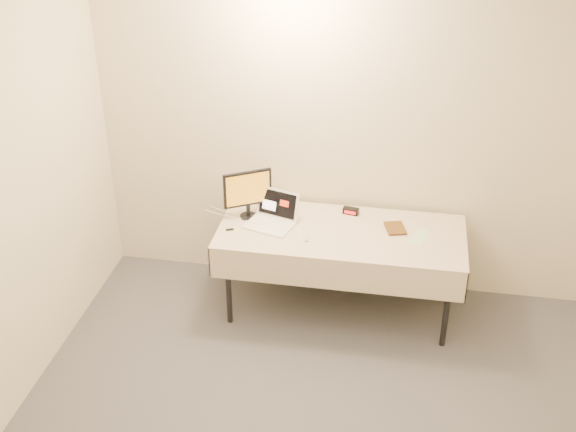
% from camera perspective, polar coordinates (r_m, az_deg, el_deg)
% --- Properties ---
extents(back_wall, '(4.00, 0.10, 2.70)m').
position_cam_1_polar(back_wall, '(5.58, 4.98, 6.58)').
color(back_wall, beige).
rests_on(back_wall, ground).
extents(table, '(1.86, 0.81, 0.74)m').
position_cam_1_polar(table, '(5.49, 4.22, -1.75)').
color(table, black).
rests_on(table, ground).
extents(laptop, '(0.42, 0.39, 0.24)m').
position_cam_1_polar(laptop, '(5.52, -1.21, -0.04)').
color(laptop, white).
rests_on(laptop, table).
extents(monitor, '(0.34, 0.21, 0.39)m').
position_cam_1_polar(monitor, '(5.53, -3.21, 2.01)').
color(monitor, black).
rests_on(monitor, table).
extents(book, '(0.14, 0.06, 0.19)m').
position_cam_1_polar(book, '(5.46, 7.80, -0.23)').
color(book, '#8E5B19').
rests_on(book, table).
extents(alarm_clock, '(0.13, 0.07, 0.05)m').
position_cam_1_polar(alarm_clock, '(5.68, 4.99, 0.40)').
color(alarm_clock, black).
rests_on(alarm_clock, table).
extents(clicker, '(0.05, 0.09, 0.02)m').
position_cam_1_polar(clicker, '(5.33, 1.45, -1.78)').
color(clicker, silver).
rests_on(clicker, table).
extents(paper_form, '(0.16, 0.27, 0.00)m').
position_cam_1_polar(paper_form, '(5.45, 10.30, -1.67)').
color(paper_form, '#BCEABA').
rests_on(paper_form, table).
extents(usb_dongle, '(0.06, 0.04, 0.01)m').
position_cam_1_polar(usb_dongle, '(5.47, -4.62, -1.07)').
color(usb_dongle, black).
rests_on(usb_dongle, table).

